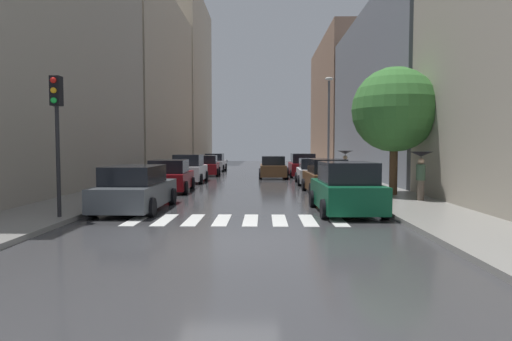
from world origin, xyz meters
name	(u,v)px	position (x,y,z in m)	size (l,w,h in m)	color
ground_plane	(253,176)	(0.00, 24.00, -0.02)	(28.00, 72.00, 0.04)	#363639
sidewalk_left	(171,175)	(-6.50, 24.00, 0.07)	(3.00, 72.00, 0.15)	gray
sidewalk_right	(335,175)	(6.50, 24.00, 0.07)	(3.00, 72.00, 0.15)	gray
crosswalk_stripes	(236,220)	(0.00, 3.29, 0.01)	(6.75, 2.20, 0.01)	silver
building_left_near	(29,48)	(-11.00, 11.70, 7.31)	(6.00, 19.83, 14.62)	#9E9384
building_left_mid	(144,84)	(-11.00, 32.67, 8.49)	(6.00, 21.05, 16.99)	#B2A38C
building_left_far	(184,82)	(-11.00, 53.95, 11.92)	(6.00, 19.32, 23.84)	#B2A38C
building_right_mid	(399,96)	(11.00, 22.41, 6.12)	(6.00, 21.89, 12.23)	slate
building_right_far	(344,104)	(11.00, 44.77, 7.73)	(6.00, 21.23, 15.46)	#8C6B56
parked_car_left_nearest	(136,189)	(-3.80, 5.41, 0.76)	(2.20, 4.80, 1.63)	#474C51
parked_car_left_second	(170,177)	(-3.97, 11.88, 0.77)	(2.28, 4.16, 1.64)	maroon
parked_car_left_third	(189,169)	(-3.99, 17.70, 0.84)	(2.10, 4.00, 1.81)	silver
parked_car_left_fourth	(207,166)	(-3.71, 24.23, 0.76)	(2.19, 4.13, 1.62)	maroon
parked_car_left_fifth	(215,163)	(-3.81, 30.93, 0.78)	(2.04, 4.04, 1.66)	silver
parked_car_right_nearest	(346,189)	(3.74, 4.91, 0.83)	(2.23, 4.21, 1.78)	#0C4C2D
parked_car_right_second	(326,177)	(3.93, 11.03, 0.80)	(2.11, 4.37, 1.72)	brown
parked_car_right_third	(313,172)	(3.90, 16.50, 0.75)	(2.10, 4.09, 1.59)	silver
parked_car_right_fourth	(302,166)	(3.84, 22.97, 0.83)	(2.14, 4.66, 1.79)	maroon
car_midroad	(273,168)	(1.54, 21.69, 0.76)	(2.11, 4.35, 1.63)	brown
pedestrian_by_kerb	(345,161)	(5.43, 14.04, 1.52)	(0.91, 0.91, 1.94)	gray
pedestrian_far_side	(421,165)	(7.18, 7.29, 1.56)	(0.95, 0.95, 1.97)	brown
street_tree_right	(394,110)	(6.72, 9.39, 3.96)	(3.79, 3.79, 5.72)	#513823
traffic_light_left_corner	(57,115)	(-5.45, 2.96, 3.29)	(0.30, 0.42, 4.30)	black
lamp_post_right	(329,120)	(5.55, 21.11, 4.26)	(0.60, 0.28, 7.15)	#595B60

